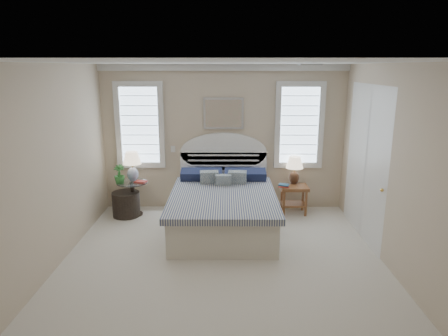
% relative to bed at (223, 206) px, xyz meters
% --- Properties ---
extents(floor, '(4.50, 5.00, 0.01)m').
position_rel_bed_xyz_m(floor, '(0.00, -1.46, -0.39)').
color(floor, silver).
rests_on(floor, ground).
extents(ceiling, '(4.50, 5.00, 0.01)m').
position_rel_bed_xyz_m(ceiling, '(0.00, -1.46, 2.31)').
color(ceiling, white).
rests_on(ceiling, wall_back).
extents(wall_back, '(4.50, 0.02, 2.70)m').
position_rel_bed_xyz_m(wall_back, '(0.00, 1.04, 0.96)').
color(wall_back, '#C4B193').
rests_on(wall_back, floor).
extents(wall_left, '(0.02, 5.00, 2.70)m').
position_rel_bed_xyz_m(wall_left, '(-2.25, -1.46, 0.96)').
color(wall_left, '#C4B193').
rests_on(wall_left, floor).
extents(wall_right, '(0.02, 5.00, 2.70)m').
position_rel_bed_xyz_m(wall_right, '(2.25, -1.46, 0.96)').
color(wall_right, '#C4B193').
rests_on(wall_right, floor).
extents(crown_molding, '(4.50, 0.08, 0.12)m').
position_rel_bed_xyz_m(crown_molding, '(0.00, 1.00, 2.25)').
color(crown_molding, silver).
rests_on(crown_molding, wall_back).
extents(hvac_vent, '(0.30, 0.20, 0.02)m').
position_rel_bed_xyz_m(hvac_vent, '(1.20, -0.66, 2.29)').
color(hvac_vent, '#B2B2B2').
rests_on(hvac_vent, ceiling).
extents(switch_plate, '(0.08, 0.01, 0.12)m').
position_rel_bed_xyz_m(switch_plate, '(-0.95, 1.03, 0.76)').
color(switch_plate, silver).
rests_on(switch_plate, wall_back).
extents(window_left, '(0.90, 0.06, 1.60)m').
position_rel_bed_xyz_m(window_left, '(-1.55, 1.02, 1.21)').
color(window_left, '#C9E5FF').
rests_on(window_left, wall_back).
extents(window_right, '(0.90, 0.06, 1.60)m').
position_rel_bed_xyz_m(window_right, '(1.40, 1.02, 1.21)').
color(window_right, '#C9E5FF').
rests_on(window_right, wall_back).
extents(painting, '(0.74, 0.04, 0.58)m').
position_rel_bed_xyz_m(painting, '(0.00, 1.00, 1.43)').
color(painting, silver).
rests_on(painting, wall_back).
extents(closet_door, '(0.02, 1.80, 2.40)m').
position_rel_bed_xyz_m(closet_door, '(2.23, -0.26, 0.81)').
color(closet_door, silver).
rests_on(closet_door, floor).
extents(bed, '(1.72, 2.28, 1.47)m').
position_rel_bed_xyz_m(bed, '(0.00, 0.00, 0.00)').
color(bed, beige).
rests_on(bed, floor).
extents(side_table_left, '(0.56, 0.56, 0.63)m').
position_rel_bed_xyz_m(side_table_left, '(-1.65, 0.59, 0.00)').
color(side_table_left, black).
rests_on(side_table_left, floor).
extents(nightstand_right, '(0.50, 0.40, 0.53)m').
position_rel_bed_xyz_m(nightstand_right, '(1.30, 0.69, 0.00)').
color(nightstand_right, brown).
rests_on(nightstand_right, floor).
extents(floor_pot, '(0.65, 0.65, 0.45)m').
position_rel_bed_xyz_m(floor_pot, '(-1.77, 0.54, -0.16)').
color(floor_pot, black).
rests_on(floor_pot, floor).
extents(lamp_left, '(0.43, 0.43, 0.54)m').
position_rel_bed_xyz_m(lamp_left, '(-1.65, 0.68, 0.58)').
color(lamp_left, silver).
rests_on(lamp_left, side_table_left).
extents(lamp_right, '(0.32, 0.32, 0.52)m').
position_rel_bed_xyz_m(lamp_right, '(1.32, 0.84, 0.46)').
color(lamp_right, black).
rests_on(lamp_right, nightstand_right).
extents(potted_plant, '(0.21, 0.21, 0.34)m').
position_rel_bed_xyz_m(potted_plant, '(-1.85, 0.49, 0.42)').
color(potted_plant, '#3B6E2C').
rests_on(potted_plant, side_table_left).
extents(books_left, '(0.24, 0.21, 0.03)m').
position_rel_bed_xyz_m(books_left, '(-1.49, 0.55, 0.26)').
color(books_left, '#AA312A').
rests_on(books_left, side_table_left).
extents(books_right, '(0.23, 0.19, 0.05)m').
position_rel_bed_xyz_m(books_right, '(1.10, 0.63, 0.17)').
color(books_right, '#AA312A').
rests_on(books_right, nightstand_right).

